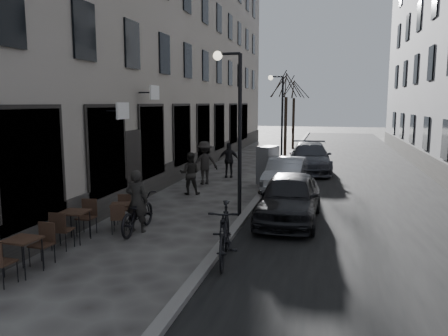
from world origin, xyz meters
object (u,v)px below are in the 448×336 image
at_px(tree_far, 294,88).
at_px(bicycle, 137,213).
at_px(tree_near, 286,85).
at_px(utility_cabinet, 268,165).
at_px(streetlamp_far, 279,110).
at_px(pedestrian_near, 190,173).
at_px(streetlamp_near, 234,115).
at_px(car_mid, 286,174).
at_px(bistro_set_a, 23,253).
at_px(car_far, 310,158).
at_px(bistro_set_b, 75,223).
at_px(pedestrian_mid, 204,163).
at_px(car_near, 289,197).
at_px(pedestrian_far, 229,160).
at_px(bistro_set_c, 122,213).
at_px(moped, 225,233).

distance_m(tree_far, bicycle, 23.80).
height_order(tree_near, utility_cabinet, tree_near).
distance_m(streetlamp_far, pedestrian_near, 9.79).
bearing_deg(pedestrian_near, streetlamp_near, 118.42).
xyz_separation_m(streetlamp_near, car_mid, (1.17, 4.42, -2.50)).
height_order(bistro_set_a, car_far, car_far).
xyz_separation_m(bistro_set_b, pedestrian_mid, (0.98, 8.51, 0.46)).
distance_m(car_near, car_mid, 4.71).
bearing_deg(pedestrian_near, pedestrian_far, -109.66).
xyz_separation_m(bistro_set_b, pedestrian_far, (1.60, 10.50, 0.34)).
xyz_separation_m(bistro_set_c, pedestrian_mid, (0.39, 7.09, 0.52)).
bearing_deg(streetlamp_far, tree_far, 89.54).
bearing_deg(bistro_set_a, utility_cabinet, 76.95).
distance_m(bicycle, moped, 3.34).
height_order(bicycle, moped, moped).
bearing_deg(utility_cabinet, tree_near, 109.62).
bearing_deg(tree_near, pedestrian_near, -101.33).
bearing_deg(car_near, bistro_set_b, -146.50).
xyz_separation_m(tree_far, pedestrian_far, (-1.88, -14.01, -3.83)).
height_order(streetlamp_far, moped, streetlamp_far).
relative_size(bistro_set_c, pedestrian_far, 0.88).
distance_m(bicycle, pedestrian_far, 9.33).
bearing_deg(streetlamp_near, moped, -80.63).
relative_size(bistro_set_c, car_near, 0.34).
xyz_separation_m(tree_far, bistro_set_c, (-2.89, -23.09, -4.23)).
height_order(car_near, car_mid, car_near).
xyz_separation_m(streetlamp_near, bicycle, (-2.23, -2.33, -2.63)).
height_order(bistro_set_a, bistro_set_c, bistro_set_a).
bearing_deg(moped, utility_cabinet, 83.86).
distance_m(bistro_set_c, car_far, 12.53).
distance_m(pedestrian_near, pedestrian_far, 4.24).
height_order(car_mid, moped, car_mid).
bearing_deg(pedestrian_mid, moped, 76.55).
relative_size(streetlamp_far, tree_near, 0.89).
relative_size(bicycle, pedestrian_mid, 1.07).
bearing_deg(bistro_set_b, tree_far, 79.32).
relative_size(streetlamp_near, pedestrian_near, 3.08).
bearing_deg(pedestrian_far, bistro_set_c, -105.75).
height_order(bicycle, pedestrian_near, pedestrian_near).
bearing_deg(bistro_set_b, bicycle, 42.44).
distance_m(streetlamp_near, bistro_set_a, 7.08).
bearing_deg(tree_far, car_far, -80.97).
relative_size(streetlamp_far, bistro_set_c, 3.49).
height_order(bistro_set_a, pedestrian_near, pedestrian_near).
height_order(bistro_set_b, pedestrian_mid, pedestrian_mid).
bearing_deg(pedestrian_near, tree_near, -113.30).
bearing_deg(pedestrian_mid, bicycle, 59.17).
xyz_separation_m(bistro_set_a, pedestrian_mid, (0.80, 10.70, 0.48)).
height_order(bistro_set_a, pedestrian_mid, pedestrian_mid).
bearing_deg(car_mid, streetlamp_far, 100.95).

